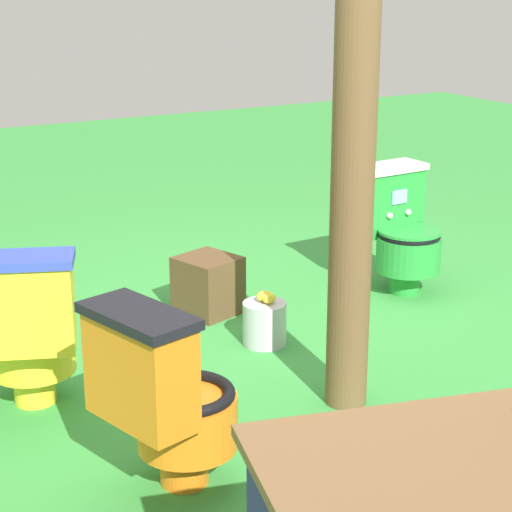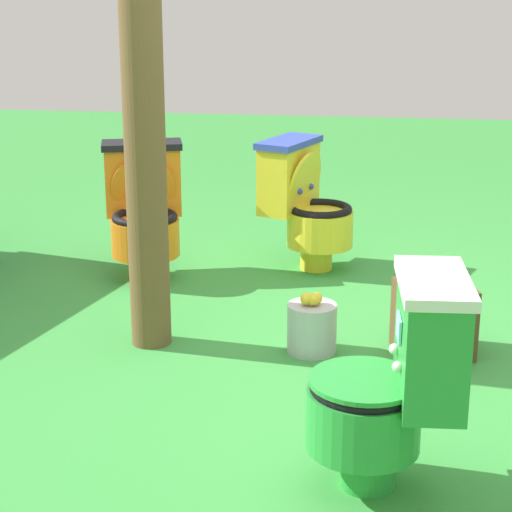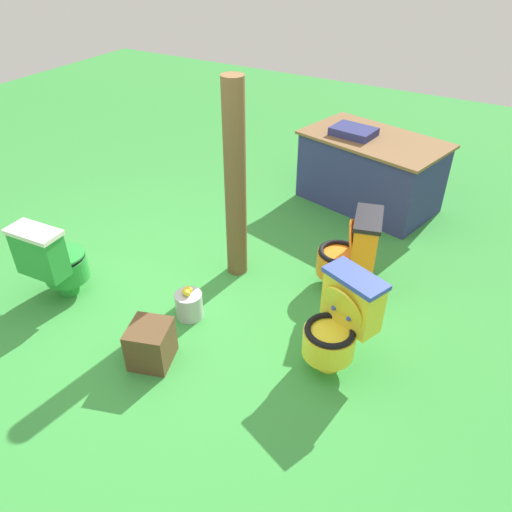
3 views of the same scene
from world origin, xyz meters
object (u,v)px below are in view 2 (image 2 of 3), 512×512
toilet_yellow (305,203)px  toilet_green (393,383)px  toilet_orange (144,209)px  small_crate (434,319)px  lemon_bucket (312,326)px  wooden_post (145,153)px

toilet_yellow → toilet_green: bearing=33.2°
toilet_orange → toilet_yellow: bearing=-179.0°
toilet_yellow → toilet_orange: size_ratio=1.00×
toilet_yellow → toilet_green: (-2.30, -0.48, -0.00)m
small_crate → toilet_green: bearing=170.6°
toilet_yellow → lemon_bucket: size_ratio=2.63×
toilet_orange → small_crate: bearing=133.9°
small_crate → lemon_bucket: size_ratio=1.15×
toilet_green → wooden_post: wooden_post is taller
lemon_bucket → toilet_green: bearing=-162.5°
toilet_orange → wooden_post: size_ratio=0.42×
toilet_yellow → wooden_post: (-1.21, 0.59, 0.50)m
toilet_green → small_crate: toilet_green is taller
small_crate → lemon_bucket: small_crate is taller
lemon_bucket → wooden_post: bearing=89.7°
toilet_orange → toilet_green: size_ratio=1.00×
toilet_yellow → toilet_green: size_ratio=1.00×
wooden_post → toilet_yellow: bearing=-26.0°
toilet_orange → wooden_post: bearing=90.3°
toilet_orange → small_crate: size_ratio=2.29×
toilet_orange → toilet_green: (-2.05, -1.34, -0.00)m
toilet_green → toilet_orange: bearing=29.5°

